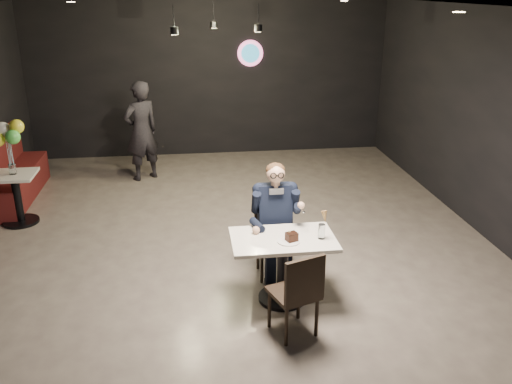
{
  "coord_description": "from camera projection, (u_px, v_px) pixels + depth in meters",
  "views": [
    {
      "loc": [
        -0.49,
        -6.26,
        3.24
      ],
      "look_at": [
        0.25,
        -0.58,
        1.05
      ],
      "focal_mm": 38.0,
      "sensor_mm": 36.0,
      "label": 1
    }
  ],
  "objects": [
    {
      "name": "seated_man",
      "position": [
        275.0,
        219.0,
        6.23
      ],
      "size": [
        0.6,
        0.8,
        1.44
      ],
      "primitive_type": "cube",
      "color": "black",
      "rests_on": "floor"
    },
    {
      "name": "passerby",
      "position": [
        142.0,
        131.0,
        9.39
      ],
      "size": [
        0.76,
        0.69,
        1.74
      ],
      "primitive_type": "imported",
      "rotation": [
        0.0,
        0.0,
        3.71
      ],
      "color": "black",
      "rests_on": "floor"
    },
    {
      "name": "cake_slice",
      "position": [
        292.0,
        237.0,
        5.6
      ],
      "size": [
        0.14,
        0.13,
        0.08
      ],
      "primitive_type": "cube",
      "rotation": [
        0.0,
        0.0,
        0.35
      ],
      "color": "black",
      "rests_on": "dessert_plate"
    },
    {
      "name": "dessert_plate",
      "position": [
        289.0,
        241.0,
        5.62
      ],
      "size": [
        0.24,
        0.24,
        0.01
      ],
      "primitive_type": "cylinder",
      "color": "white",
      "rests_on": "main_table"
    },
    {
      "name": "side_table",
      "position": [
        18.0,
        199.0,
        7.77
      ],
      "size": [
        0.58,
        0.58,
        0.73
      ],
      "primitive_type": "cube",
      "color": "white",
      "rests_on": "floor"
    },
    {
      "name": "booth_bench",
      "position": [
        14.0,
        168.0,
        8.6
      ],
      "size": [
        0.53,
        2.11,
        1.05
      ],
      "primitive_type": "cube",
      "color": "#490F11",
      "rests_on": "floor"
    },
    {
      "name": "sundae_glass",
      "position": [
        322.0,
        231.0,
        5.66
      ],
      "size": [
        0.07,
        0.07,
        0.16
      ],
      "primitive_type": "cylinder",
      "color": "silver",
      "rests_on": "main_table"
    },
    {
      "name": "wafer_cone",
      "position": [
        325.0,
        217.0,
        5.61
      ],
      "size": [
        0.08,
        0.08,
        0.13
      ],
      "primitive_type": "cone",
      "rotation": [
        0.0,
        0.0,
        0.26
      ],
      "color": "tan",
      "rests_on": "sundae_glass"
    },
    {
      "name": "chair_near",
      "position": [
        293.0,
        291.0,
        5.26
      ],
      "size": [
        0.55,
        0.57,
        0.92
      ],
      "primitive_type": "cube",
      "rotation": [
        0.0,
        0.0,
        0.34
      ],
      "color": "black",
      "rests_on": "floor"
    },
    {
      "name": "main_table",
      "position": [
        282.0,
        269.0,
        5.84
      ],
      "size": [
        1.1,
        0.7,
        0.75
      ],
      "primitive_type": "cube",
      "color": "white",
      "rests_on": "floor"
    },
    {
      "name": "floor",
      "position": [
        231.0,
        252.0,
        7.02
      ],
      "size": [
        9.0,
        9.0,
        0.0
      ],
      "primitive_type": "plane",
      "color": "gray",
      "rests_on": "ground"
    },
    {
      "name": "mint_leaf",
      "position": [
        292.0,
        235.0,
        5.56
      ],
      "size": [
        0.05,
        0.04,
        0.01
      ],
      "primitive_type": "ellipsoid",
      "color": "green",
      "rests_on": "cake_slice"
    },
    {
      "name": "wall_sign",
      "position": [
        250.0,
        53.0,
        10.54
      ],
      "size": [
        0.5,
        0.06,
        0.5
      ],
      "primitive_type": null,
      "color": "pink",
      "rests_on": "floor"
    },
    {
      "name": "balloon_bunch",
      "position": [
        8.0,
        143.0,
        7.47
      ],
      "size": [
        0.37,
        0.37,
        0.6
      ],
      "primitive_type": "cube",
      "color": "yellow",
      "rests_on": "balloon_vase"
    },
    {
      "name": "pendant_lights",
      "position": [
        216.0,
        12.0,
        7.84
      ],
      "size": [
        1.4,
        1.2,
        0.36
      ],
      "primitive_type": "cube",
      "color": "black",
      "rests_on": "floor"
    },
    {
      "name": "balloon_vase",
      "position": [
        13.0,
        169.0,
        7.6
      ],
      "size": [
        0.1,
        0.1,
        0.15
      ],
      "primitive_type": "cylinder",
      "color": "silver",
      "rests_on": "side_table"
    },
    {
      "name": "chair_far",
      "position": [
        274.0,
        240.0,
        6.32
      ],
      "size": [
        0.42,
        0.46,
        0.92
      ],
      "primitive_type": "cube",
      "color": "black",
      "rests_on": "floor"
    }
  ]
}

